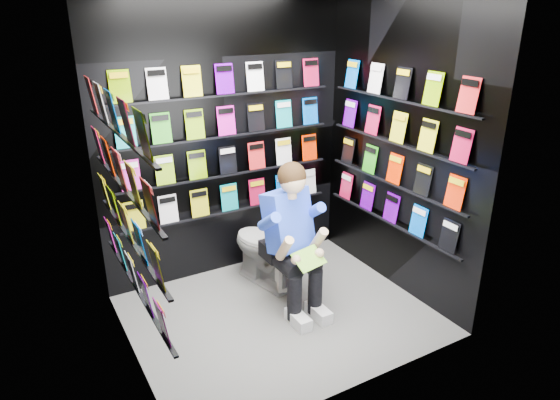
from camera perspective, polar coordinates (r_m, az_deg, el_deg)
floor at (r=4.36m, az=-0.07°, el=-12.98°), size 2.40×2.40×0.00m
wall_back at (r=4.64m, az=-6.23°, el=6.78°), size 2.40×0.04×2.60m
wall_front at (r=3.01m, az=9.39°, el=-1.62°), size 2.40×0.04×2.60m
wall_left at (r=3.39m, az=-18.02°, el=0.25°), size 0.04×2.00×2.60m
wall_right at (r=4.47m, az=13.49°, el=5.75°), size 0.04×2.00×2.60m
comics_back at (r=4.61m, az=-6.08°, el=6.76°), size 2.10×0.06×1.37m
comics_left at (r=3.39m, az=-17.54°, el=0.42°), size 0.06×1.70×1.37m
comics_right at (r=4.45m, az=13.21°, el=5.77°), size 0.06×1.70×1.37m
toilet at (r=4.66m, az=-1.62°, el=-5.34°), size 0.57×0.82×0.73m
longbox at (r=4.73m, az=0.38°, el=-7.84°), size 0.29×0.44×0.30m
longbox_lid at (r=4.65m, az=0.38°, el=-6.06°), size 0.32×0.46×0.03m
reader at (r=4.18m, az=0.78°, el=-2.40°), size 0.68×0.86×1.41m
held_comic at (r=4.00m, az=3.32°, el=-6.70°), size 0.30×0.21×0.11m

